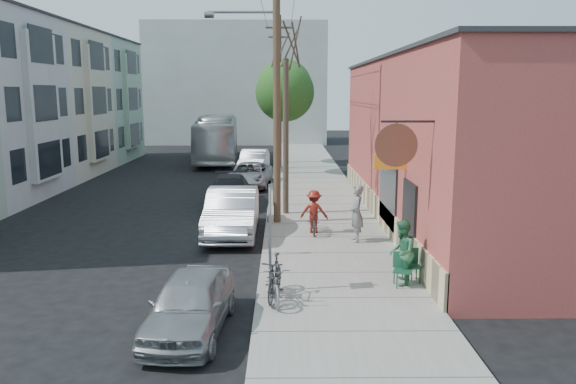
{
  "coord_description": "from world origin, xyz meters",
  "views": [
    {
      "loc": [
        2.69,
        -17.35,
        5.24
      ],
      "look_at": [
        2.87,
        3.51,
        1.5
      ],
      "focal_mm": 35.0,
      "sensor_mm": 36.0,
      "label": 1
    }
  ],
  "objects_px": {
    "parking_meter_near": "(269,229)",
    "bus": "(217,139)",
    "patron_grey": "(357,213)",
    "car_3": "(249,175)",
    "patio_chair_b": "(403,270)",
    "patron_green": "(402,252)",
    "parked_bike_a": "(275,277)",
    "car_2": "(230,191)",
    "car_0": "(190,304)",
    "car_4": "(254,162)",
    "cyclist": "(314,212)",
    "patio_chair_a": "(411,266)",
    "parked_bike_b": "(274,282)",
    "tree_bare": "(286,138)",
    "tree_leafy_far": "(285,87)",
    "utility_pole_near": "(275,87)",
    "sign_post": "(270,228)",
    "tree_leafy_mid": "(285,92)",
    "parking_meter_far": "(273,187)",
    "car_1": "(232,212)"
  },
  "relations": [
    {
      "from": "patron_green",
      "to": "cyclist",
      "type": "bearing_deg",
      "value": -146.27
    },
    {
      "from": "patio_chair_a",
      "to": "cyclist",
      "type": "bearing_deg",
      "value": 108.94
    },
    {
      "from": "parked_bike_b",
      "to": "car_3",
      "type": "distance_m",
      "value": 17.89
    },
    {
      "from": "patron_green",
      "to": "car_2",
      "type": "xyz_separation_m",
      "value": [
        -5.64,
        11.34,
        -0.34
      ]
    },
    {
      "from": "tree_bare",
      "to": "car_2",
      "type": "relative_size",
      "value": 1.36
    },
    {
      "from": "sign_post",
      "to": "parking_meter_near",
      "type": "bearing_deg",
      "value": 91.76
    },
    {
      "from": "sign_post",
      "to": "car_0",
      "type": "height_order",
      "value": "sign_post"
    },
    {
      "from": "tree_bare",
      "to": "bus",
      "type": "height_order",
      "value": "tree_bare"
    },
    {
      "from": "patron_grey",
      "to": "car_1",
      "type": "height_order",
      "value": "patron_grey"
    },
    {
      "from": "patio_chair_a",
      "to": "bus",
      "type": "distance_m",
      "value": 29.58
    },
    {
      "from": "patio_chair_b",
      "to": "car_4",
      "type": "bearing_deg",
      "value": 123.32
    },
    {
      "from": "tree_leafy_far",
      "to": "car_3",
      "type": "relative_size",
      "value": 1.53
    },
    {
      "from": "tree_bare",
      "to": "tree_leafy_mid",
      "type": "distance_m",
      "value": 11.98
    },
    {
      "from": "parked_bike_b",
      "to": "bus",
      "type": "bearing_deg",
      "value": 91.45
    },
    {
      "from": "cyclist",
      "to": "car_0",
      "type": "bearing_deg",
      "value": 81.31
    },
    {
      "from": "parked_bike_a",
      "to": "bus",
      "type": "height_order",
      "value": "bus"
    },
    {
      "from": "tree_leafy_mid",
      "to": "tree_bare",
      "type": "bearing_deg",
      "value": -90.0
    },
    {
      "from": "patio_chair_b",
      "to": "parked_bike_a",
      "type": "xyz_separation_m",
      "value": [
        -3.38,
        -0.82,
        0.1
      ]
    },
    {
      "from": "car_2",
      "to": "car_4",
      "type": "bearing_deg",
      "value": 83.52
    },
    {
      "from": "car_0",
      "to": "car_4",
      "type": "height_order",
      "value": "car_4"
    },
    {
      "from": "sign_post",
      "to": "parked_bike_b",
      "type": "relative_size",
      "value": 1.55
    },
    {
      "from": "car_0",
      "to": "car_1",
      "type": "relative_size",
      "value": 0.75
    },
    {
      "from": "sign_post",
      "to": "patron_green",
      "type": "distance_m",
      "value": 3.62
    },
    {
      "from": "utility_pole_near",
      "to": "patron_green",
      "type": "relative_size",
      "value": 5.7
    },
    {
      "from": "patron_green",
      "to": "car_0",
      "type": "bearing_deg",
      "value": -48.87
    },
    {
      "from": "parking_meter_near",
      "to": "tree_leafy_mid",
      "type": "distance_m",
      "value": 18.53
    },
    {
      "from": "patron_grey",
      "to": "car_3",
      "type": "bearing_deg",
      "value": -159.91
    },
    {
      "from": "parking_meter_near",
      "to": "patio_chair_a",
      "type": "bearing_deg",
      "value": -33.26
    },
    {
      "from": "parking_meter_near",
      "to": "tree_bare",
      "type": "xyz_separation_m",
      "value": [
        0.55,
        6.2,
        2.38
      ]
    },
    {
      "from": "parking_meter_near",
      "to": "parked_bike_b",
      "type": "relative_size",
      "value": 0.69
    },
    {
      "from": "tree_leafy_mid",
      "to": "car_1",
      "type": "xyz_separation_m",
      "value": [
        -2.0,
        -14.92,
        -4.34
      ]
    },
    {
      "from": "utility_pole_near",
      "to": "patio_chair_a",
      "type": "relative_size",
      "value": 11.36
    },
    {
      "from": "car_0",
      "to": "parked_bike_b",
      "type": "bearing_deg",
      "value": 43.43
    },
    {
      "from": "tree_leafy_far",
      "to": "patio_chair_b",
      "type": "bearing_deg",
      "value": -83.45
    },
    {
      "from": "tree_leafy_mid",
      "to": "patio_chair_a",
      "type": "height_order",
      "value": "tree_leafy_mid"
    },
    {
      "from": "patio_chair_b",
      "to": "patron_green",
      "type": "height_order",
      "value": "patron_green"
    },
    {
      "from": "patio_chair_b",
      "to": "car_0",
      "type": "bearing_deg",
      "value": -133.89
    },
    {
      "from": "tree_bare",
      "to": "car_0",
      "type": "xyz_separation_m",
      "value": [
        -2.16,
        -11.65,
        -2.69
      ]
    },
    {
      "from": "parking_meter_far",
      "to": "patron_grey",
      "type": "bearing_deg",
      "value": -64.49
    },
    {
      "from": "parking_meter_far",
      "to": "car_3",
      "type": "relative_size",
      "value": 0.26
    },
    {
      "from": "parking_meter_near",
      "to": "bus",
      "type": "distance_m",
      "value": 26.16
    },
    {
      "from": "parking_meter_near",
      "to": "car_2",
      "type": "relative_size",
      "value": 0.26
    },
    {
      "from": "parked_bike_a",
      "to": "car_2",
      "type": "distance_m",
      "value": 12.54
    },
    {
      "from": "sign_post",
      "to": "patio_chair_a",
      "type": "xyz_separation_m",
      "value": [
        3.81,
        0.69,
        -1.24
      ]
    },
    {
      "from": "sign_post",
      "to": "patio_chair_a",
      "type": "relative_size",
      "value": 3.18
    },
    {
      "from": "tree_bare",
      "to": "car_4",
      "type": "height_order",
      "value": "tree_bare"
    },
    {
      "from": "patio_chair_b",
      "to": "car_2",
      "type": "bearing_deg",
      "value": 136.51
    },
    {
      "from": "parked_bike_b",
      "to": "car_2",
      "type": "height_order",
      "value": "car_2"
    },
    {
      "from": "tree_leafy_far",
      "to": "cyclist",
      "type": "bearing_deg",
      "value": -87.21
    },
    {
      "from": "parking_meter_near",
      "to": "patron_grey",
      "type": "relative_size",
      "value": 0.63
    }
  ]
}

